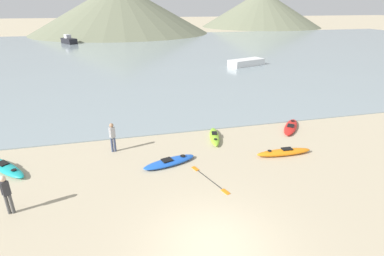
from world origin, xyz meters
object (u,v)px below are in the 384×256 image
person_near_foreground (6,192)px  loose_paddle (209,179)px  kayak_on_sand_1 (169,162)px  kayak_on_sand_3 (291,127)px  kayak_on_sand_2 (5,167)px  moored_boat_0 (69,40)px  person_near_waterline (112,136)px  kayak_on_sand_0 (214,136)px  moored_boat_1 (246,62)px  kayak_on_sand_4 (284,152)px

person_near_foreground → loose_paddle: (8.09, 0.41, -0.93)m
kayak_on_sand_1 → kayak_on_sand_3: size_ratio=1.04×
kayak_on_sand_2 → moored_boat_0: (-3.33, 53.26, 0.52)m
kayak_on_sand_3 → moored_boat_0: size_ratio=0.61×
person_near_foreground → loose_paddle: person_near_foreground is taller
kayak_on_sand_2 → person_near_waterline: (5.12, 0.78, 0.79)m
kayak_on_sand_0 → kayak_on_sand_1: size_ratio=0.92×
kayak_on_sand_2 → loose_paddle: bearing=-19.1°
moored_boat_0 → moored_boat_1: 40.34m
kayak_on_sand_3 → person_near_foreground: bearing=-161.7°
person_near_foreground → loose_paddle: 8.15m
moored_boat_0 → loose_paddle: (12.67, -56.49, -0.66)m
kayak_on_sand_0 → loose_paddle: (-1.63, -4.27, -0.13)m
person_near_foreground → person_near_waterline: 5.88m
kayak_on_sand_3 → moored_boat_1: (5.96, 20.70, 0.33)m
kayak_on_sand_3 → loose_paddle: bearing=-146.6°
moored_boat_1 → kayak_on_sand_0: bearing=-118.1°
person_near_waterline → moored_boat_0: size_ratio=0.36×
person_near_waterline → moored_boat_0: bearing=99.2°
person_near_waterline → moored_boat_1: size_ratio=0.32×
kayak_on_sand_0 → moored_boat_1: 23.80m
person_near_foreground → person_near_waterline: person_near_waterline is taller
kayak_on_sand_2 → moored_boat_0: 53.36m
kayak_on_sand_0 → moored_boat_1: (11.23, 20.98, 0.31)m
kayak_on_sand_1 → person_near_foreground: bearing=-160.9°
kayak_on_sand_2 → kayak_on_sand_3: bearing=4.7°
person_near_foreground → person_near_waterline: bearing=48.8°
kayak_on_sand_4 → loose_paddle: kayak_on_sand_4 is taller
kayak_on_sand_1 → kayak_on_sand_2: 7.93m
kayak_on_sand_1 → kayak_on_sand_2: bearing=170.1°
kayak_on_sand_3 → kayak_on_sand_2: bearing=-175.3°
kayak_on_sand_2 → kayak_on_sand_0: bearing=5.4°
kayak_on_sand_2 → kayak_on_sand_4: bearing=-7.6°
kayak_on_sand_0 → kayak_on_sand_1: 3.97m
kayak_on_sand_3 → person_near_foreground: 15.81m
kayak_on_sand_2 → loose_paddle: size_ratio=1.09×
kayak_on_sand_1 → kayak_on_sand_3: (8.42, 2.69, -0.00)m
person_near_foreground → person_near_waterline: (3.87, 4.43, 0.00)m
person_near_foreground → moored_boat_0: (-4.58, 56.90, -0.27)m
loose_paddle → kayak_on_sand_2: bearing=160.9°
kayak_on_sand_3 → moored_boat_0: bearing=110.6°
person_near_waterline → loose_paddle: size_ratio=0.61×
kayak_on_sand_0 → kayak_on_sand_4: (2.94, -2.89, 0.02)m
kayak_on_sand_4 → moored_boat_0: moored_boat_0 is taller
kayak_on_sand_2 → moored_boat_1: 31.27m
kayak_on_sand_3 → person_near_foreground: person_near_foreground is taller
kayak_on_sand_1 → kayak_on_sand_0: bearing=37.3°
moored_boat_1 → loose_paddle: bearing=-117.0°
kayak_on_sand_2 → moored_boat_0: bearing=93.6°
kayak_on_sand_1 → moored_boat_1: (14.38, 23.39, 0.33)m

